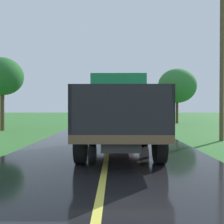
# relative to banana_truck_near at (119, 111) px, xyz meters

# --- Properties ---
(banana_truck_near) EXTENTS (2.38, 5.82, 2.80)m
(banana_truck_near) POSITION_rel_banana_truck_near_xyz_m (0.00, 0.00, 0.00)
(banana_truck_near) COLOR #2D2D30
(banana_truck_near) RESTS_ON road_surface
(banana_truck_far) EXTENTS (2.38, 5.81, 2.80)m
(banana_truck_far) POSITION_rel_banana_truck_near_xyz_m (0.15, 13.53, 0.00)
(banana_truck_far) COLOR #2D2D30
(banana_truck_far) RESTS_ON road_surface
(utility_pole_roadside) EXTENTS (2.38, 0.20, 7.61)m
(utility_pole_roadside) POSITION_rel_banana_truck_near_xyz_m (5.00, 2.90, 2.69)
(utility_pole_roadside) COLOR brown
(utility_pole_roadside) RESTS_ON ground
(roadside_tree_near_left) EXTENTS (4.03, 4.03, 5.80)m
(roadside_tree_near_left) POSITION_rel_banana_truck_near_xyz_m (6.49, 17.25, 2.52)
(roadside_tree_near_left) COLOR #4C3823
(roadside_tree_near_left) RESTS_ON ground
(roadside_tree_mid_right) EXTENTS (2.95, 2.95, 5.16)m
(roadside_tree_mid_right) POSITION_rel_banana_truck_near_xyz_m (-8.10, 8.31, 2.35)
(roadside_tree_mid_right) COLOR #4C3823
(roadside_tree_mid_right) RESTS_ON ground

